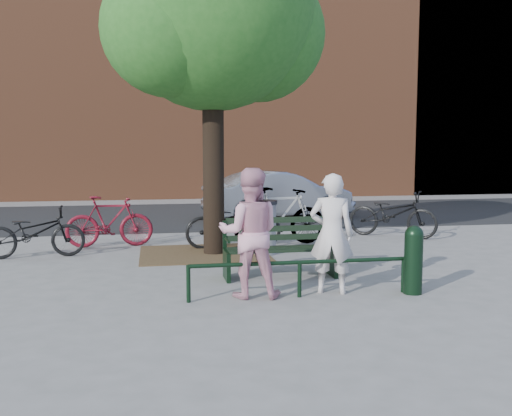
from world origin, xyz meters
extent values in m
plane|color=gray|center=(0.00, 0.00, 0.00)|extent=(90.00, 90.00, 0.00)
cube|color=brown|center=(-1.00, 2.20, 0.01)|extent=(2.40, 2.00, 0.02)
cube|color=black|center=(0.00, 8.50, 0.01)|extent=(40.00, 7.00, 0.01)
cube|color=brown|center=(0.00, 16.00, 6.00)|extent=(45.00, 4.00, 12.00)
cube|color=brown|center=(14.00, 16.00, 7.00)|extent=(10.00, 4.00, 14.00)
cube|color=black|center=(-0.84, 0.00, 0.23)|extent=(0.06, 0.52, 0.45)
cube|color=black|center=(-0.84, 0.23, 0.67)|extent=(0.06, 0.06, 0.44)
cylinder|color=black|center=(-0.84, -0.10, 0.63)|extent=(0.04, 0.36, 0.04)
cube|color=black|center=(0.84, 0.00, 0.23)|extent=(0.06, 0.52, 0.45)
cube|color=black|center=(0.84, 0.23, 0.67)|extent=(0.06, 0.06, 0.44)
cylinder|color=black|center=(0.84, -0.10, 0.63)|extent=(0.04, 0.36, 0.04)
cube|color=black|center=(0.00, 0.00, 0.45)|extent=(1.64, 0.46, 0.04)
cube|color=black|center=(0.00, 0.23, 0.74)|extent=(1.64, 0.03, 0.47)
cylinder|color=black|center=(-1.50, -1.20, 0.25)|extent=(0.06, 0.06, 0.50)
cylinder|color=black|center=(0.00, -1.20, 0.25)|extent=(0.06, 0.06, 0.50)
cylinder|color=black|center=(1.50, -1.20, 0.25)|extent=(0.06, 0.06, 0.50)
cylinder|color=black|center=(0.00, -1.20, 0.48)|extent=(3.00, 0.06, 0.06)
cylinder|color=black|center=(-0.80, 2.20, 1.90)|extent=(0.40, 0.40, 3.80)
sphere|color=#22571B|center=(-0.80, 2.20, 4.60)|extent=(3.80, 3.80, 3.80)
sphere|color=#22571B|center=(0.10, 2.50, 4.20)|extent=(2.60, 2.60, 2.60)
sphere|color=#22571B|center=(-1.60, 1.80, 4.10)|extent=(2.40, 2.40, 2.40)
imported|color=beige|center=(0.49, -1.05, 0.84)|extent=(0.71, 0.59, 1.68)
imported|color=#D290A3|center=(-0.66, -1.05, 0.88)|extent=(0.95, 0.80, 1.76)
cylinder|color=black|center=(1.60, -1.30, 0.41)|extent=(0.26, 0.26, 0.83)
sphere|color=black|center=(1.60, -1.30, 0.83)|extent=(0.26, 0.26, 0.26)
cylinder|color=gray|center=(0.14, 2.00, 0.48)|extent=(0.46, 0.46, 0.96)
cylinder|color=black|center=(0.14, 2.00, 0.99)|extent=(0.50, 0.50, 0.07)
imported|color=black|center=(-4.10, 2.39, 0.47)|extent=(1.84, 0.78, 0.94)
imported|color=maroon|center=(-2.82, 3.33, 0.52)|extent=(1.76, 0.56, 1.05)
imported|color=black|center=(-0.34, 2.75, 0.51)|extent=(1.97, 0.73, 1.03)
imported|color=gray|center=(0.66, 2.89, 0.61)|extent=(2.09, 0.89, 1.22)
imported|color=black|center=(3.41, 3.51, 0.53)|extent=(2.03, 1.79, 1.06)
imported|color=gray|center=(1.57, 7.09, 0.69)|extent=(4.38, 2.35, 1.37)
camera|label=1|loc=(-1.94, -8.55, 2.02)|focal=40.00mm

